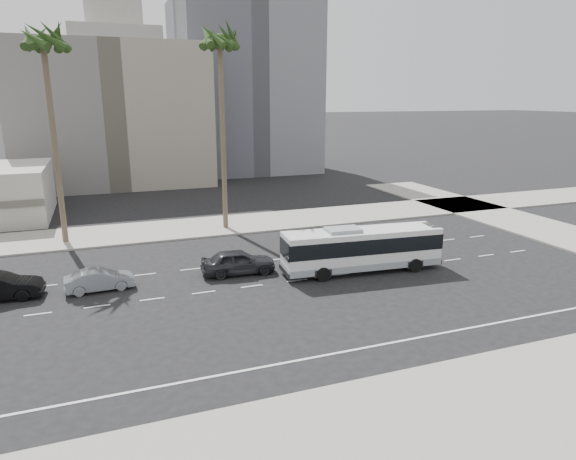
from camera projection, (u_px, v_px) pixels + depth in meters
name	position (u px, v px, depth m)	size (l,w,h in m)	color
ground	(339.00, 275.00, 33.29)	(700.00, 700.00, 0.00)	black
sidewalk_north	(266.00, 221.00, 47.32)	(120.00, 7.00, 0.15)	gray
sidewalk_south	(519.00, 403.00, 19.21)	(120.00, 7.00, 0.15)	gray
midrise_beige_west	(113.00, 115.00, 67.75)	(24.00, 18.00, 18.00)	slate
midrise_gray_center	(242.00, 86.00, 79.82)	(20.00, 20.00, 26.00)	#565861
civic_tower	(115.00, 40.00, 249.40)	(42.00, 42.00, 129.00)	#B9B7AB
highrise_right	(218.00, 48.00, 248.08)	(26.00, 26.00, 70.00)	#54565B
highrise_far	(250.00, 63.00, 284.97)	(22.00, 22.00, 60.00)	#54565B
city_bus	(362.00, 248.00, 33.63)	(10.85, 3.25, 3.07)	silver
car_a	(238.00, 262.00, 33.30)	(4.86, 1.96, 1.66)	#27272C
car_b	(100.00, 280.00, 30.47)	(4.02, 1.40, 1.32)	gray
palm_near	(220.00, 45.00, 41.05)	(5.06, 5.06, 17.05)	brown
palm_mid	(43.00, 46.00, 36.74)	(5.38, 5.38, 16.62)	brown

